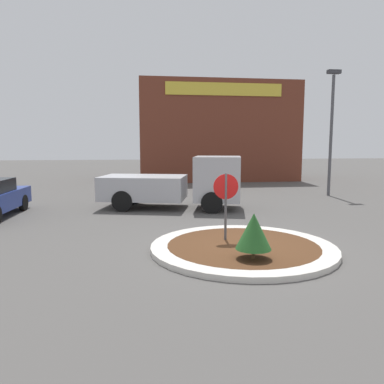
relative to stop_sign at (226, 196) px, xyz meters
The scene contains 7 objects.
ground_plane 1.56m from the stop_sign, 61.82° to the right, with size 120.00×120.00×0.00m, color #514F4C.
traffic_island 1.50m from the stop_sign, 61.82° to the right, with size 4.94×4.94×0.14m.
stop_sign is the anchor object (origin of this frame).
island_shrub 1.94m from the stop_sign, 82.31° to the right, with size 0.85×0.85×1.08m.
utility_truck 6.20m from the stop_sign, 96.28° to the left, with size 6.43×3.65×2.30m.
storefront_building 20.30m from the stop_sign, 79.27° to the left, with size 12.13×6.07×7.54m.
light_pole 12.34m from the stop_sign, 48.97° to the left, with size 0.70×0.30×6.72m.
Camera 1 is at (-2.70, -9.46, 2.82)m, focal length 35.00 mm.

